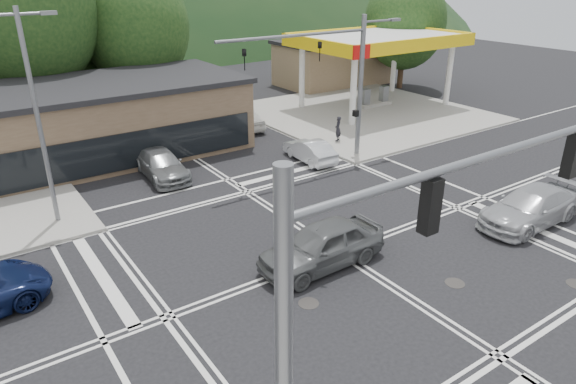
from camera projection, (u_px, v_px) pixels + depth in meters
ground at (339, 252)px, 20.20m from camera, size 120.00×120.00×0.00m
sidewalk_ne at (364, 113)px, 39.28m from camera, size 16.00×16.00×0.15m
gas_station_canopy at (378, 43)px, 39.07m from camera, size 12.32×8.34×5.75m
convenience_store at (333, 64)px, 48.68m from camera, size 10.00×6.00×3.80m
commercial_row at (28, 133)px, 28.03m from camera, size 24.00×8.00×4.00m
hill_north at (2, 33)px, 87.98m from camera, size 252.00×126.00×140.00m
tree_n_b at (23, 11)px, 32.02m from camera, size 9.00×9.00×12.98m
tree_n_c at (135, 26)px, 36.19m from camera, size 7.60×7.60×10.87m
tree_n_e at (75, 14)px, 37.37m from camera, size 8.40×8.40×11.98m
tree_ne at (405, 22)px, 45.41m from camera, size 7.20×7.20×9.99m
streetlight_nw at (38, 110)px, 20.55m from camera, size 2.50×0.25×9.00m
signal_mast_ne at (344, 72)px, 27.95m from camera, size 11.65×0.30×8.00m
signal_mast_sw at (373, 303)px, 8.64m from camera, size 9.14×0.28×8.00m
car_grey_center at (322, 245)px, 19.00m from camera, size 5.07×2.12×1.71m
car_silver_east at (530, 207)px, 22.22m from camera, size 5.35×2.19×1.55m
car_queue_a at (310, 150)px, 29.48m from camera, size 1.62×3.99×1.29m
car_queue_b at (244, 118)px, 35.46m from camera, size 2.16×4.39×1.44m
car_northbound at (161, 165)px, 27.21m from camera, size 2.23×4.90×1.39m
pedestrian at (338, 129)px, 32.40m from camera, size 0.69×0.63×1.58m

